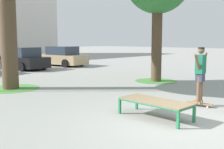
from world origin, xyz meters
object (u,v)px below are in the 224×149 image
(skateboard, at_px, (199,104))
(car_black, at_px, (22,59))
(car_tan, at_px, (61,57))
(skater, at_px, (200,71))
(skate_box, at_px, (155,102))

(skateboard, bearing_deg, car_black, 82.02)
(car_black, distance_m, car_tan, 3.38)
(car_black, bearing_deg, skater, -97.98)
(skate_box, distance_m, skateboard, 2.04)
(skate_box, height_order, skateboard, skate_box)
(skateboard, distance_m, car_tan, 14.83)
(skateboard, distance_m, car_black, 13.94)
(skate_box, height_order, skater, skater)
(car_black, bearing_deg, skate_box, -106.17)
(car_black, relative_size, car_tan, 0.99)
(skater, height_order, car_tan, skater)
(skater, xyz_separation_m, car_tan, (5.31, 13.83, -0.38))
(car_black, bearing_deg, skateboard, -97.98)
(skate_box, distance_m, skater, 2.11)
(skater, bearing_deg, car_tan, 68.97)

